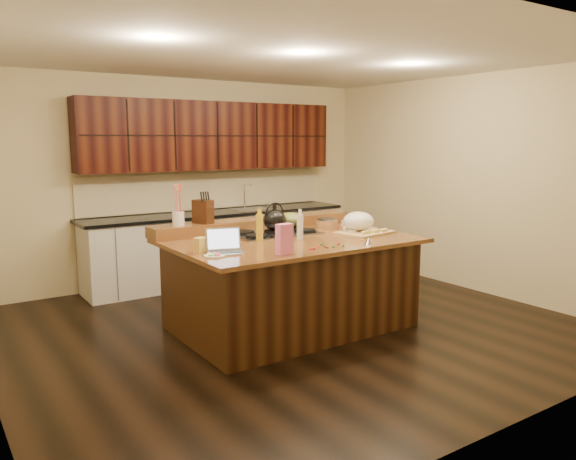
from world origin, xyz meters
TOP-DOWN VIEW (x-y plane):
  - room at (0.00, 0.00)m, footprint 5.52×5.02m
  - island at (0.00, 0.00)m, footprint 2.40×1.60m
  - back_ledge at (0.00, 0.70)m, footprint 2.40×0.30m
  - cooktop at (0.00, 0.30)m, footprint 0.92×0.52m
  - back_counter at (0.30, 2.23)m, footprint 3.70×0.66m
  - kettle at (0.00, 0.30)m, footprint 0.31×0.31m
  - green_bowl at (0.30, 0.43)m, footprint 0.35×0.35m
  - laptop at (-0.88, -0.26)m, footprint 0.36×0.32m
  - oil_bottle at (-0.34, 0.04)m, footprint 0.07×0.07m
  - vinegar_bottle at (0.05, -0.08)m, footprint 0.07×0.07m
  - wooden_tray at (0.79, -0.14)m, footprint 0.62×0.49m
  - ramekin_a at (0.70, -0.13)m, footprint 0.11×0.11m
  - ramekin_b at (0.78, 0.04)m, footprint 0.12×0.12m
  - ramekin_c at (1.08, 0.44)m, footprint 0.12×0.12m
  - strainer_bowl at (0.71, 0.32)m, footprint 0.29×0.29m
  - kitchen_timer at (0.43, -0.68)m, footprint 0.10×0.10m
  - pink_bag at (-0.49, -0.62)m, footprint 0.15×0.09m
  - candy_plate at (-1.03, -0.36)m, footprint 0.24×0.24m
  - package_box at (-1.06, -0.15)m, footprint 0.12×0.10m
  - utensil_crock at (-0.90, 0.70)m, footprint 0.14×0.14m
  - knife_block at (-0.63, 0.70)m, footprint 0.19×0.23m
  - gumdrop_0 at (-0.15, -0.59)m, footprint 0.02×0.02m
  - gumdrop_1 at (0.18, -0.62)m, footprint 0.02×0.02m
  - gumdrop_2 at (-0.18, -0.59)m, footprint 0.02×0.02m
  - gumdrop_3 at (-0.00, -0.57)m, footprint 0.02×0.02m
  - gumdrop_4 at (0.18, -0.54)m, footprint 0.02×0.02m
  - gumdrop_5 at (0.03, -0.46)m, footprint 0.02×0.02m
  - gumdrop_6 at (-0.06, -0.55)m, footprint 0.02×0.02m
  - gumdrop_7 at (0.05, -0.62)m, footprint 0.02×0.02m
  - gumdrop_8 at (-0.02, -0.62)m, footprint 0.02×0.02m

SIDE VIEW (x-z plane):
  - island at x=0.00m, z-range 0.00..0.92m
  - candy_plate at x=-1.03m, z-range 0.92..0.93m
  - gumdrop_0 at x=-0.15m, z-range 0.92..0.94m
  - gumdrop_1 at x=0.18m, z-range 0.92..0.94m
  - gumdrop_2 at x=-0.18m, z-range 0.92..0.94m
  - gumdrop_3 at x=0.00m, z-range 0.92..0.94m
  - gumdrop_4 at x=0.18m, z-range 0.92..0.94m
  - gumdrop_5 at x=0.03m, z-range 0.92..0.94m
  - gumdrop_6 at x=-0.06m, z-range 0.92..0.94m
  - gumdrop_7 at x=0.05m, z-range 0.92..0.94m
  - gumdrop_8 at x=-0.02m, z-range 0.92..0.94m
  - cooktop at x=0.00m, z-range 0.91..0.96m
  - ramekin_a at x=0.70m, z-range 0.92..0.96m
  - ramekin_b at x=0.78m, z-range 0.92..0.96m
  - ramekin_c at x=1.08m, z-range 0.92..0.96m
  - kitchen_timer at x=0.43m, z-range 0.92..0.99m
  - strainer_bowl at x=0.71m, z-range 0.92..1.01m
  - laptop at x=-0.88m, z-range 0.87..1.08m
  - back_ledge at x=0.00m, z-range 0.92..1.04m
  - back_counter at x=0.30m, z-range -0.22..2.18m
  - package_box at x=-1.06m, z-range 0.92..1.06m
  - wooden_tray at x=0.79m, z-range 0.91..1.13m
  - green_bowl at x=0.30m, z-range 0.97..1.12m
  - vinegar_bottle at x=0.05m, z-range 0.92..1.17m
  - pink_bag at x=-0.49m, z-range 0.92..1.19m
  - oil_bottle at x=-0.34m, z-range 0.92..1.19m
  - kettle at x=0.00m, z-range 0.97..1.18m
  - utensil_crock at x=-0.90m, z-range 1.04..1.18m
  - knife_block at x=-0.63m, z-range 1.04..1.28m
  - room at x=0.00m, z-range -0.01..2.71m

